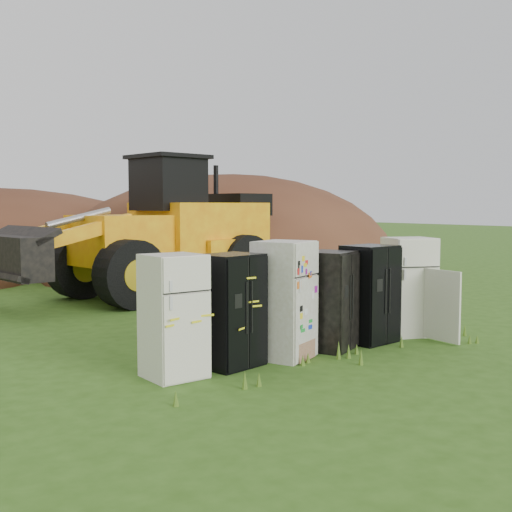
{
  "coord_description": "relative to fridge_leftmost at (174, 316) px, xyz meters",
  "views": [
    {
      "loc": [
        -6.86,
        -7.85,
        2.42
      ],
      "look_at": [
        0.35,
        2.0,
        1.45
      ],
      "focal_mm": 45.0,
      "sensor_mm": 36.0,
      "label": 1
    }
  ],
  "objects": [
    {
      "name": "fridge_leftmost",
      "position": [
        0.0,
        0.0,
        0.0
      ],
      "size": [
        0.78,
        0.75,
        1.74
      ],
      "primitive_type": null,
      "rotation": [
        0.0,
        0.0,
        0.02
      ],
      "color": "silver",
      "rests_on": "ground"
    },
    {
      "name": "wheel_loader",
      "position": [
        2.96,
        7.17,
        1.0
      ],
      "size": [
        8.06,
        4.1,
        3.74
      ],
      "primitive_type": null,
      "rotation": [
        0.0,
        0.0,
        0.13
      ],
      "color": "yellow",
      "rests_on": "ground"
    },
    {
      "name": "fridge_open_door",
      "position": [
        4.98,
        0.02,
        0.04
      ],
      "size": [
        1.06,
        1.02,
        1.82
      ],
      "primitive_type": null,
      "rotation": [
        0.0,
        0.0,
        -0.4
      ],
      "color": "silver",
      "rests_on": "ground"
    },
    {
      "name": "ground",
      "position": [
        2.54,
        0.0,
        -0.87
      ],
      "size": [
        120.0,
        120.0,
        0.0
      ],
      "primitive_type": "plane",
      "color": "#2F5516",
      "rests_on": "ground"
    },
    {
      "name": "fridge_black_right",
      "position": [
        3.92,
        0.01,
        -0.01
      ],
      "size": [
        0.92,
        0.79,
        1.72
      ],
      "primitive_type": null,
      "rotation": [
        0.0,
        0.0,
        0.1
      ],
      "color": "black",
      "rests_on": "ground"
    },
    {
      "name": "fridge_sticker",
      "position": [
        1.95,
        -0.03,
        0.06
      ],
      "size": [
        1.06,
        1.03,
        1.86
      ],
      "primitive_type": null,
      "rotation": [
        0.0,
        0.0,
        0.41
      ],
      "color": "silver",
      "rests_on": "ground"
    },
    {
      "name": "fridge_dark_mid",
      "position": [
        2.97,
        -0.0,
        -0.04
      ],
      "size": [
        1.05,
        0.98,
        1.65
      ],
      "primitive_type": null,
      "rotation": [
        0.0,
        0.0,
        0.43
      ],
      "color": "black",
      "rests_on": "ground"
    },
    {
      "name": "fridge_black_side",
      "position": [
        0.99,
        0.04,
        -0.02
      ],
      "size": [
        1.01,
        0.86,
        1.7
      ],
      "primitive_type": null,
      "rotation": [
        0.0,
        0.0,
        0.2
      ],
      "color": "black",
      "rests_on": "ground"
    },
    {
      "name": "dirt_mound_right",
      "position": [
        8.62,
        11.2,
        -0.87
      ],
      "size": [
        13.62,
        9.98,
        7.05
      ],
      "primitive_type": "ellipsoid",
      "color": "#432315",
      "rests_on": "ground"
    }
  ]
}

